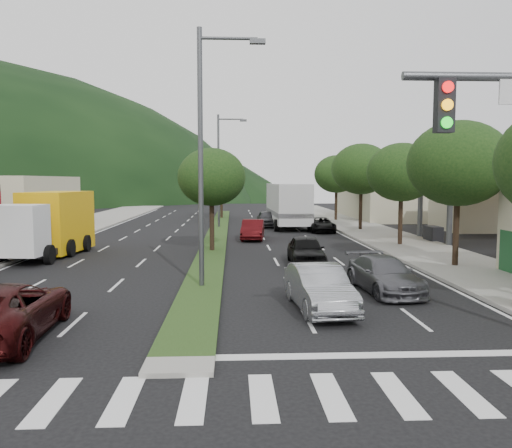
{
  "coord_description": "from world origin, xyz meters",
  "views": [
    {
      "loc": [
        1.22,
        -11.44,
        4.24
      ],
      "look_at": [
        2.29,
        11.14,
        2.26
      ],
      "focal_mm": 35.0,
      "sensor_mm": 36.0,
      "label": 1
    }
  ],
  "objects": [
    {
      "name": "ground",
      "position": [
        0.0,
        0.0,
        0.0
      ],
      "size": [
        160.0,
        160.0,
        0.0
      ],
      "primitive_type": "plane",
      "color": "black",
      "rests_on": "ground"
    },
    {
      "name": "sidewalk_right",
      "position": [
        12.5,
        25.0,
        0.07
      ],
      "size": [
        5.0,
        90.0,
        0.15
      ],
      "primitive_type": "cube",
      "color": "gray",
      "rests_on": "ground"
    },
    {
      "name": "sidewalk_left",
      "position": [
        -13.0,
        25.0,
        0.07
      ],
      "size": [
        6.0,
        90.0,
        0.15
      ],
      "primitive_type": "cube",
      "color": "gray",
      "rests_on": "ground"
    },
    {
      "name": "median",
      "position": [
        0.0,
        28.0,
        0.06
      ],
      "size": [
        1.6,
        56.0,
        0.12
      ],
      "primitive_type": "cube",
      "color": "#263D16",
      "rests_on": "ground"
    },
    {
      "name": "crosswalk",
      "position": [
        0.0,
        -2.0,
        0.01
      ],
      "size": [
        19.0,
        2.2,
        0.01
      ],
      "primitive_type": "cube",
      "color": "silver",
      "rests_on": "ground"
    },
    {
      "name": "gas_canopy",
      "position": [
        19.0,
        22.0,
        4.65
      ],
      "size": [
        12.2,
        8.2,
        5.25
      ],
      "color": "silver",
      "rests_on": "ground"
    },
    {
      "name": "bldg_left_far",
      "position": [
        -19.0,
        34.0,
        2.3
      ],
      "size": [
        9.0,
        14.0,
        4.6
      ],
      "primitive_type": "cube",
      "color": "#C1B999",
      "rests_on": "ground"
    },
    {
      "name": "bldg_right_far",
      "position": [
        19.5,
        44.0,
        2.6
      ],
      "size": [
        10.0,
        16.0,
        5.2
      ],
      "primitive_type": "cube",
      "color": "#C1B999",
      "rests_on": "ground"
    },
    {
      "name": "tree_r_b",
      "position": [
        12.0,
        12.0,
        5.04
      ],
      "size": [
        4.8,
        4.8,
        6.94
      ],
      "color": "black",
      "rests_on": "sidewalk_right"
    },
    {
      "name": "tree_r_c",
      "position": [
        12.0,
        20.0,
        4.75
      ],
      "size": [
        4.4,
        4.4,
        6.48
      ],
      "color": "black",
      "rests_on": "sidewalk_right"
    },
    {
      "name": "tree_r_d",
      "position": [
        12.0,
        30.0,
        5.18
      ],
      "size": [
        5.0,
        5.0,
        7.17
      ],
      "color": "black",
      "rests_on": "sidewalk_right"
    },
    {
      "name": "tree_r_e",
      "position": [
        12.0,
        40.0,
        4.89
      ],
      "size": [
        4.6,
        4.6,
        6.71
      ],
      "color": "black",
      "rests_on": "sidewalk_right"
    },
    {
      "name": "tree_med_near",
      "position": [
        0.0,
        18.0,
        4.43
      ],
      "size": [
        4.0,
        4.0,
        6.02
      ],
      "color": "black",
      "rests_on": "median"
    },
    {
      "name": "tree_med_far",
      "position": [
        0.0,
        44.0,
        5.01
      ],
      "size": [
        4.8,
        4.8,
        6.94
      ],
      "color": "black",
      "rests_on": "median"
    },
    {
      "name": "streetlight_near",
      "position": [
        0.21,
        8.0,
        5.58
      ],
      "size": [
        2.6,
        0.25,
        10.0
      ],
      "color": "#47494C",
      "rests_on": "ground"
    },
    {
      "name": "streetlight_mid",
      "position": [
        0.21,
        33.0,
        5.58
      ],
      "size": [
        2.6,
        0.25,
        10.0
      ],
      "color": "#47494C",
      "rests_on": "ground"
    },
    {
      "name": "sedan_silver",
      "position": [
        4.05,
        4.52,
        0.73
      ],
      "size": [
        1.92,
        4.54,
        1.46
      ],
      "primitive_type": "imported",
      "rotation": [
        0.0,
        0.0,
        0.09
      ],
      "color": "#9EA0A5",
      "rests_on": "ground"
    },
    {
      "name": "suv_maroon",
      "position": [
        -4.95,
        2.0,
        0.76
      ],
      "size": [
        2.77,
        5.56,
        1.51
      ],
      "primitive_type": "imported",
      "rotation": [
        0.0,
        0.0,
        3.19
      ],
      "color": "#330B0B",
      "rests_on": "ground"
    },
    {
      "name": "car_queue_a",
      "position": [
        4.93,
        13.43,
        0.72
      ],
      "size": [
        1.83,
        4.3,
        1.45
      ],
      "primitive_type": "imported",
      "rotation": [
        0.0,
        0.0,
        -0.03
      ],
      "color": "black",
      "rests_on": "ground"
    },
    {
      "name": "car_queue_b",
      "position": [
        6.99,
        7.07,
        0.66
      ],
      "size": [
        2.3,
        4.71,
        1.32
      ],
      "primitive_type": "imported",
      "rotation": [
        0.0,
        0.0,
        0.1
      ],
      "color": "#55565B",
      "rests_on": "ground"
    },
    {
      "name": "car_queue_c",
      "position": [
        2.68,
        24.18,
        0.71
      ],
      "size": [
        1.91,
        4.45,
        1.43
      ],
      "primitive_type": "imported",
      "rotation": [
        0.0,
        0.0,
        -0.09
      ],
      "color": "#490C0F",
      "rests_on": "ground"
    },
    {
      "name": "car_queue_d",
      "position": [
        8.55,
        29.18,
        0.6
      ],
      "size": [
        2.11,
        4.35,
        1.19
      ],
      "primitive_type": "imported",
      "rotation": [
        0.0,
        0.0,
        -0.03
      ],
      "color": "black",
      "rests_on": "ground"
    },
    {
      "name": "car_queue_e",
      "position": [
        4.39,
        34.18,
        0.73
      ],
      "size": [
        1.84,
        4.35,
        1.47
      ],
      "primitive_type": "imported",
      "rotation": [
        0.0,
        0.0,
        0.03
      ],
      "color": "#48494D",
      "rests_on": "ground"
    },
    {
      "name": "box_truck",
      "position": [
        -9.0,
        16.87,
        1.7
      ],
      "size": [
        3.51,
        7.53,
        3.59
      ],
      "rotation": [
        0.0,
        0.0,
        3.02
      ],
      "color": "silver",
      "rests_on": "ground"
    },
    {
      "name": "motorhome",
      "position": [
        6.21,
        33.51,
        2.09
      ],
      "size": [
        3.5,
        10.32,
        3.93
      ],
      "rotation": [
        0.0,
        0.0,
        0.03
      ],
      "color": "#BEBEBE",
      "rests_on": "ground"
    }
  ]
}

